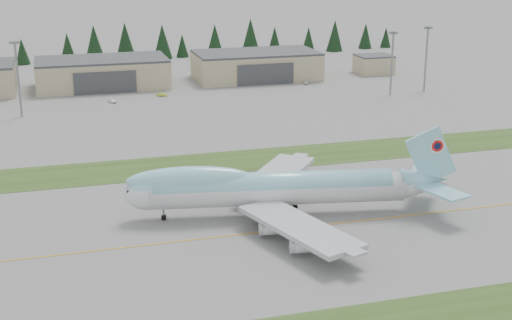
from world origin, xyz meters
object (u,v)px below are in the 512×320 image
object	(u,v)px
boeing_747_freighter	(274,188)
hangar_right	(256,65)
service_vehicle_a	(112,103)
service_vehicle_c	(306,84)
service_vehicle_b	(162,96)
hangar_center	(102,73)

from	to	relation	value
boeing_747_freighter	hangar_right	xyz separation A→B (m)	(36.95, 142.28, -0.47)
service_vehicle_a	service_vehicle_c	distance (m)	75.40
service_vehicle_c	service_vehicle_b	bearing A→B (deg)	-147.45
hangar_right	service_vehicle_c	world-z (taller)	hangar_right
service_vehicle_a	service_vehicle_c	bearing A→B (deg)	-13.05
boeing_747_freighter	hangar_center	bearing A→B (deg)	109.21
hangar_center	hangar_right	bearing A→B (deg)	0.00
hangar_right	service_vehicle_a	world-z (taller)	hangar_right
hangar_right	hangar_center	bearing A→B (deg)	180.00
boeing_747_freighter	service_vehicle_b	xyz separation A→B (m)	(-4.36, 119.35, -5.86)
boeing_747_freighter	service_vehicle_a	size ratio (longest dim) A/B	17.38
service_vehicle_c	service_vehicle_a	bearing A→B (deg)	-144.93
service_vehicle_a	service_vehicle_b	size ratio (longest dim) A/B	1.06
service_vehicle_b	service_vehicle_c	distance (m)	57.05
boeing_747_freighter	hangar_right	bearing A→B (deg)	85.45
boeing_747_freighter	service_vehicle_b	world-z (taller)	boeing_747_freighter
boeing_747_freighter	service_vehicle_a	distance (m)	116.20
hangar_right	service_vehicle_b	world-z (taller)	hangar_right
hangar_right	service_vehicle_a	distance (m)	65.75
hangar_right	service_vehicle_a	bearing A→B (deg)	-154.36
hangar_right	service_vehicle_b	size ratio (longest dim) A/B	12.99
hangar_center	hangar_right	world-z (taller)	same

